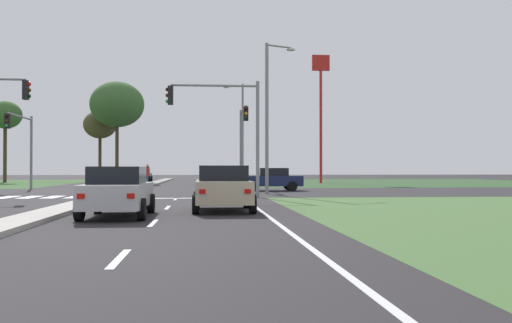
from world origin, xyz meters
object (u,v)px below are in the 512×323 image
object	(u,v)px
treeline_second	(5,116)
treeline_fourth	(117,105)
car_navy_fourth	(271,179)
traffic_signal_far_right	(243,132)
pedestrian_at_median	(147,172)
treeline_third	(100,125)
traffic_signal_near_right	(225,117)
street_lamp_third	(241,129)
traffic_signal_far_left	(22,137)
street_lamp_second	(269,110)
car_black_second	(142,175)
car_beige_near	(223,188)
fastfood_pole_sign	(321,91)
car_white_fifth	(132,176)
car_silver_third	(118,191)

from	to	relation	value
treeline_second	treeline_fourth	size ratio (longest dim) A/B	0.83
car_navy_fourth	traffic_signal_far_right	bearing A→B (deg)	34.33
pedestrian_at_median	treeline_third	xyz separation A→B (m)	(-6.75, 16.08, 5.07)
traffic_signal_near_right	street_lamp_third	xyz separation A→B (m)	(2.42, 24.39, 1.20)
traffic_signal_far_left	treeline_third	distance (m)	22.75
traffic_signal_far_left	treeline_third	bearing A→B (deg)	87.23
street_lamp_second	car_black_second	bearing A→B (deg)	108.50
car_black_second	traffic_signal_far_right	xyz separation A→B (m)	(9.76, -24.84, 3.32)
car_black_second	car_beige_near	bearing A→B (deg)	99.71
traffic_signal_far_left	pedestrian_at_median	size ratio (longest dim) A/B	3.05
car_navy_fourth	street_lamp_third	xyz separation A→B (m)	(-1.00, 15.69, 4.51)
car_beige_near	traffic_signal_far_left	xyz separation A→B (m)	(-13.13, 20.09, 2.88)
traffic_signal_far_right	treeline_fourth	world-z (taller)	treeline_fourth
car_black_second	traffic_signal_far_right	world-z (taller)	traffic_signal_far_right
car_black_second	traffic_signal_far_left	bearing A→B (deg)	77.68
fastfood_pole_sign	treeline_fourth	bearing A→B (deg)	172.03
car_white_fifth	fastfood_pole_sign	distance (m)	21.14
car_black_second	treeline_second	size ratio (longest dim) A/B	0.49
traffic_signal_far_right	car_black_second	bearing A→B (deg)	111.46
treeline_fourth	traffic_signal_far_left	bearing A→B (deg)	-99.91
treeline_third	fastfood_pole_sign	bearing A→B (deg)	-14.57
pedestrian_at_median	car_black_second	bearing A→B (deg)	157.64
traffic_signal_far_left	traffic_signal_far_right	bearing A→B (deg)	0.19
car_white_fifth	traffic_signal_far_right	distance (m)	20.97
car_navy_fourth	fastfood_pole_sign	size ratio (longest dim) A/B	0.32
car_black_second	car_navy_fourth	distance (m)	29.73
traffic_signal_far_left	pedestrian_at_median	bearing A→B (deg)	39.64
car_silver_third	traffic_signal_far_right	bearing A→B (deg)	76.46
car_navy_fourth	pedestrian_at_median	distance (m)	12.82
car_silver_third	treeline_second	distance (m)	49.30
street_lamp_second	treeline_third	bearing A→B (deg)	116.80
street_lamp_third	pedestrian_at_median	size ratio (longest dim) A/B	5.52
street_lamp_third	fastfood_pole_sign	bearing A→B (deg)	21.76
traffic_signal_far_right	treeline_fourth	distance (m)	23.08
traffic_signal_near_right	street_lamp_third	size ratio (longest dim) A/B	0.62
pedestrian_at_median	fastfood_pole_sign	world-z (taller)	fastfood_pole_sign
traffic_signal_far_left	pedestrian_at_median	distance (m)	10.49
car_silver_third	pedestrian_at_median	distance (m)	28.75
car_silver_third	street_lamp_third	size ratio (longest dim) A/B	0.46
traffic_signal_far_left	fastfood_pole_sign	distance (m)	30.00
car_navy_fourth	pedestrian_at_median	world-z (taller)	pedestrian_at_median
car_beige_near	traffic_signal_near_right	world-z (taller)	traffic_signal_near_right
car_silver_third	traffic_signal_near_right	world-z (taller)	traffic_signal_near_right
traffic_signal_far_right	fastfood_pole_sign	distance (m)	19.61
pedestrian_at_median	fastfood_pole_sign	size ratio (longest dim) A/B	0.13
traffic_signal_far_right	car_beige_near	bearing A→B (deg)	-95.86
car_black_second	car_white_fifth	xyz separation A→B (m)	(-0.28, -6.73, 0.02)
street_lamp_second	treeline_fourth	world-z (taller)	treeline_fourth
fastfood_pole_sign	treeline_third	distance (m)	24.25
car_beige_near	street_lamp_second	world-z (taller)	street_lamp_second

